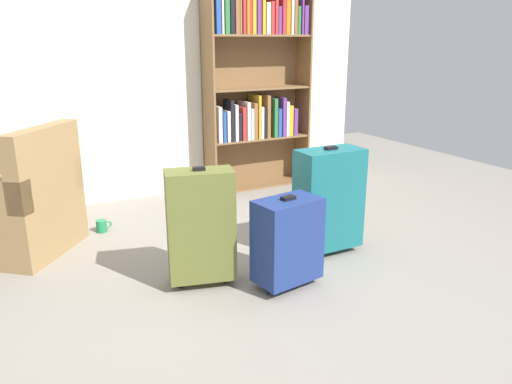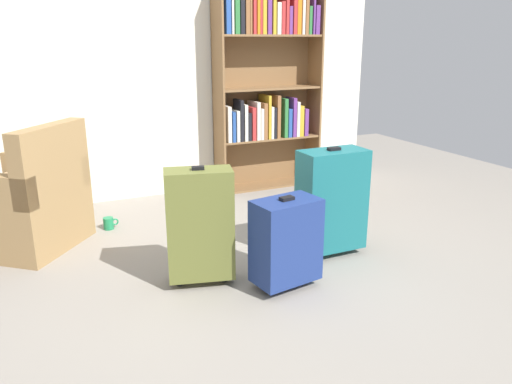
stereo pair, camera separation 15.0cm
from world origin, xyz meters
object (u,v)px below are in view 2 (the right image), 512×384
Objects in this scene: bookshelf at (266,78)px; suitcase_navy_blue at (286,241)px; suitcase_olive at (200,224)px; suitcase_teal at (332,200)px; mug at (109,223)px; armchair at (27,205)px.

bookshelf is 3.40× the size of suitcase_navy_blue.
suitcase_teal is at bearing 2.59° from suitcase_olive.
suitcase_olive reaches higher than suitcase_navy_blue.
bookshelf is 1.90m from suitcase_teal.
suitcase_teal is (0.52, 0.31, 0.09)m from suitcase_navy_blue.
suitcase_teal reaches higher than mug.
suitcase_olive is (0.37, -1.19, 0.34)m from mug.
armchair is at bearing -168.82° from mug.
suitcase_teal is at bearing 30.60° from suitcase_navy_blue.
bookshelf is 2.06m from mug.
bookshelf is 2.31m from suitcase_olive.
armchair is 2.16m from suitcase_teal.
armchair reaches higher than suitcase_teal.
armchair is 1.29× the size of suitcase_teal.
armchair is at bearing 135.94° from suitcase_navy_blue.
bookshelf is at bearing 17.27° from armchair.
mug is at bearing 119.31° from suitcase_navy_blue.
suitcase_olive reaches higher than mug.
mug is 0.16× the size of suitcase_olive.
armchair reaches higher than suitcase_navy_blue.
suitcase_navy_blue is at bearing -60.69° from mug.
suitcase_teal is (1.90, -1.03, 0.08)m from armchair.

